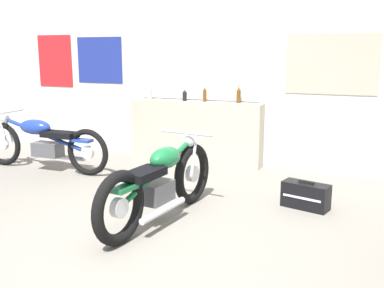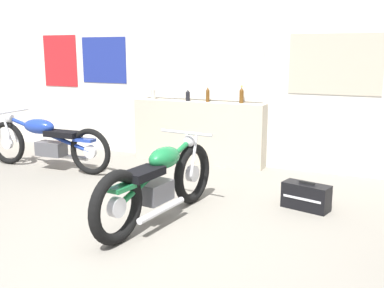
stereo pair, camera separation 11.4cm
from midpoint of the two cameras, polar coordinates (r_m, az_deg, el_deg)
name	(u,v)px [view 1 (the left image)]	position (r m, az deg, el deg)	size (l,w,h in m)	color
ground_plane	(122,256)	(3.96, -9.72, -13.91)	(24.00, 24.00, 0.00)	gray
wall_back	(242,72)	(6.75, 5.84, 9.11)	(10.00, 0.07, 2.80)	silver
sill_counter	(195,132)	(6.92, -0.08, 1.51)	(2.10, 0.28, 0.95)	#B7AD99
bottle_leftmost	(150,93)	(7.17, -5.84, 6.43)	(0.07, 0.07, 0.21)	#B7B2A8
bottle_left_center	(185,95)	(6.90, -1.41, 6.18)	(0.07, 0.07, 0.19)	black
bottle_center	(205,95)	(6.78, 1.14, 6.28)	(0.06, 0.06, 0.24)	#5B3814
bottle_right_center	(239,95)	(6.65, 5.45, 6.19)	(0.06, 0.06, 0.26)	#5B3814
motorcycle_green	(160,183)	(4.55, -4.77, -4.91)	(0.64, 1.99, 0.85)	black
motorcycle_blue	(43,142)	(6.85, -18.81, 0.23)	(2.18, 0.64, 0.84)	black
hard_case_black	(306,196)	(5.11, 13.61, -6.38)	(0.54, 0.33, 0.31)	black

